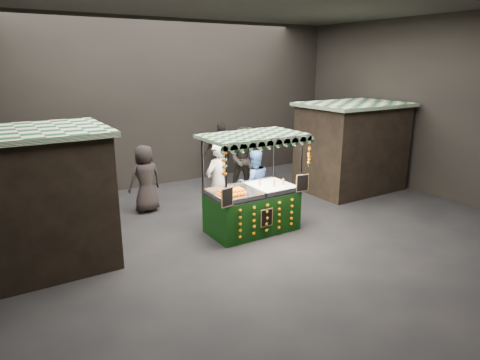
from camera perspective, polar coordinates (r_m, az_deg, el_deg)
ground at (r=9.50m, az=2.28°, el=-7.47°), size 12.00×12.00×0.00m
market_hall at (r=8.73m, az=2.53°, el=13.38°), size 12.10×10.10×5.05m
neighbour_stall_left at (r=8.58m, az=-27.00°, el=-2.50°), size 3.00×2.20×2.60m
neighbour_stall_right at (r=12.98m, az=14.87°, el=4.43°), size 3.00×2.20×2.60m
juice_stall at (r=9.48m, az=1.82°, el=-3.03°), size 2.31×1.36×2.24m
vendor_grey at (r=9.83m, az=-3.02°, el=-0.49°), size 0.83×0.67×1.99m
vendor_blue at (r=10.41m, az=1.93°, el=-0.45°), size 0.94×0.81×1.68m
shopper_0 at (r=10.51m, az=-19.72°, el=-0.66°), size 0.80×0.66×1.88m
shopper_1 at (r=12.30m, az=0.60°, el=2.73°), size 1.17×1.08×1.94m
shopper_2 at (r=13.44m, az=-2.42°, el=3.77°), size 1.20×0.77×1.91m
shopper_3 at (r=12.84m, az=1.27°, el=3.06°), size 1.19×1.37×1.84m
shopper_4 at (r=10.95m, az=-12.75°, el=0.17°), size 0.92×0.66×1.75m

